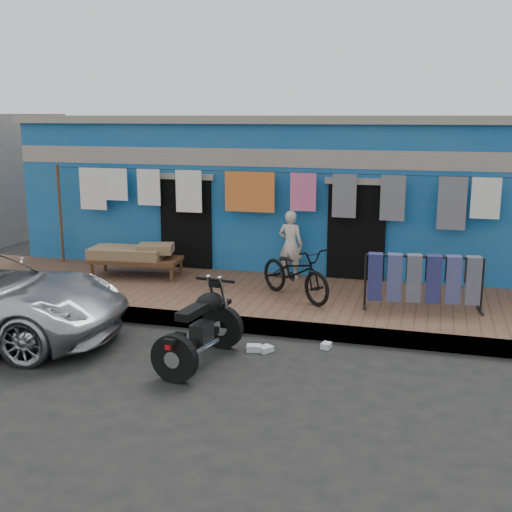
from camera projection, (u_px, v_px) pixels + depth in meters
The scene contains 13 objects.
ground at pixel (216, 369), 8.69m from camera, with size 80.00×80.00×0.00m, color black.
sidewalk at pixel (271, 300), 11.48m from camera, with size 28.00×3.00×0.25m, color brown.
curb at pixel (248, 325), 10.11m from camera, with size 28.00×0.10×0.25m, color gray.
building at pixel (314, 189), 14.89m from camera, with size 12.20×5.20×3.36m.
clothesline at pixel (269, 197), 12.39m from camera, with size 10.06×0.06×2.10m.
seated_person at pixel (290, 245), 12.42m from camera, with size 0.48×0.32×1.33m, color beige.
bicycle at pixel (296, 266), 11.06m from camera, with size 0.61×1.74×1.13m, color black.
motorcycle at pixel (200, 326), 8.77m from camera, with size 0.83×1.77×1.10m, color black, non-canonical shape.
charpoy at pixel (137, 261), 12.65m from camera, with size 1.91×1.06×0.61m, color brown, non-canonical shape.
jeans_rack at pixel (423, 281), 10.44m from camera, with size 1.99×0.61×0.94m, color black, non-canonical shape.
litter_a at pixel (254, 348), 9.35m from camera, with size 0.20×0.16×0.09m, color silver.
litter_b at pixel (326, 346), 9.46m from camera, with size 0.17×0.13×0.08m, color silver.
litter_c at pixel (265, 349), 9.33m from camera, with size 0.20×0.16×0.08m, color silver.
Camera 1 is at (2.74, -7.69, 3.37)m, focal length 45.00 mm.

